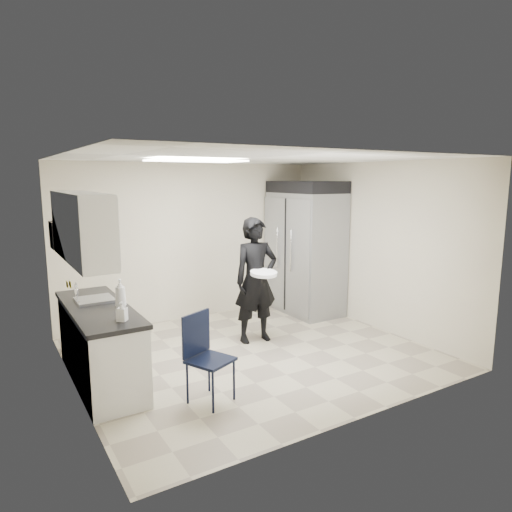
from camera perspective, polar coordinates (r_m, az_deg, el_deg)
floor at (r=6.32m, az=-0.33°, el=-12.12°), size 4.50×4.50×0.00m
ceiling at (r=5.87m, az=-0.36°, el=12.14°), size 4.50×4.50×0.00m
back_wall at (r=7.72m, az=-7.99°, el=1.80°), size 4.50×0.00×4.50m
left_wall at (r=5.20m, az=-22.16°, el=-2.69°), size 0.00×4.00×4.00m
right_wall at (r=7.36m, az=14.87°, el=1.18°), size 0.00×4.00×4.00m
ceiling_panel at (r=5.95m, az=-7.46°, el=11.74°), size 1.20×0.60×0.02m
lower_counter at (r=5.68m, az=-18.89°, el=-10.62°), size 0.60×1.90×0.86m
countertop at (r=5.54m, az=-19.15°, el=-6.19°), size 0.64×1.95×0.05m
sink at (r=5.78m, az=-19.48°, el=-5.70°), size 0.42×0.40×0.14m
faucet at (r=5.71m, az=-21.53°, el=-4.46°), size 0.02×0.02×0.24m
upper_cabinets at (r=5.34m, az=-21.02°, el=3.41°), size 0.35×1.80×0.75m
towel_dispenser at (r=6.49m, az=-23.33°, el=2.44°), size 0.22×0.30×0.35m
notice_sticker_left at (r=5.31m, az=-22.22°, el=-3.32°), size 0.00×0.12×0.07m
notice_sticker_right at (r=5.52m, az=-22.53°, el=-3.31°), size 0.00×0.12×0.07m
commercial_fridge at (r=8.06m, az=6.18°, el=0.37°), size 0.80×1.35×2.10m
fridge_compressor at (r=7.96m, az=6.33°, el=8.57°), size 0.80×1.35×0.20m
folding_chair at (r=4.93m, az=-5.71°, el=-12.86°), size 0.54×0.54×0.92m
man_tuxedo at (r=6.56m, az=-0.02°, el=-3.05°), size 0.70×0.50×1.80m
bucket_lid at (r=6.31m, az=0.97°, el=-2.17°), size 0.41×0.41×0.05m
soap_bottle_a at (r=5.37m, az=-16.61°, el=-4.48°), size 0.14×0.14×0.33m
soap_bottle_b at (r=4.88m, az=-16.42°, el=-6.65°), size 0.13×0.13×0.20m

